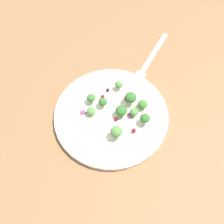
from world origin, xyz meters
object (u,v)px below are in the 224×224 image
(plate, at_px, (112,116))
(broccoli_floret_0, at_px, (145,118))
(broccoli_floret_1, at_px, (134,112))
(broccoli_floret_2, at_px, (121,111))
(fork, at_px, (150,60))

(plate, relative_size, broccoli_floret_0, 11.49)
(plate, height_order, broccoli_floret_1, broccoli_floret_1)
(broccoli_floret_0, xyz_separation_m, broccoli_floret_1, (0.03, 0.00, -0.00))
(plate, height_order, broccoli_floret_2, broccoli_floret_2)
(plate, relative_size, broccoli_floret_1, 13.29)
(broccoli_floret_0, relative_size, broccoli_floret_2, 0.85)
(plate, relative_size, broccoli_floret_2, 9.76)
(fork, bearing_deg, plate, 100.33)
(broccoli_floret_0, height_order, fork, broccoli_floret_0)
(plate, bearing_deg, fork, -79.67)
(broccoli_floret_0, relative_size, fork, 0.12)
(broccoli_floret_2, xyz_separation_m, fork, (0.05, -0.18, -0.03))
(plate, xyz_separation_m, broccoli_floret_2, (-0.02, -0.01, 0.02))
(broccoli_floret_1, relative_size, fork, 0.11)
(broccoli_floret_1, relative_size, broccoli_floret_2, 0.73)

